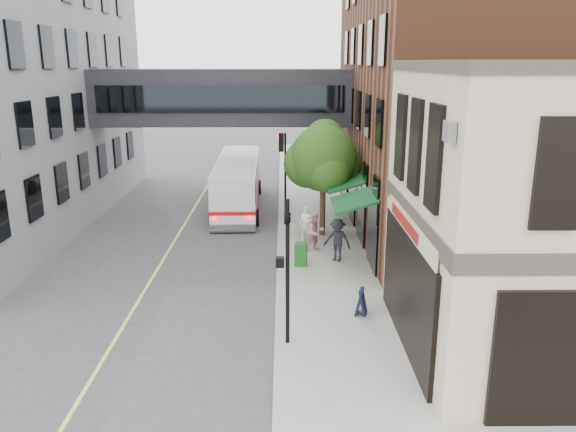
{
  "coord_description": "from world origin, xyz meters",
  "views": [
    {
      "loc": [
        0.27,
        -13.44,
        8.43
      ],
      "look_at": [
        0.44,
        5.25,
        3.25
      ],
      "focal_mm": 35.0,
      "sensor_mm": 36.0,
      "label": 1
    }
  ],
  "objects_px": {
    "pedestrian_a": "(306,224)",
    "pedestrian_c": "(337,240)",
    "bus": "(238,181)",
    "pedestrian_b": "(315,232)",
    "sandwich_board": "(361,302)",
    "newspaper_box": "(301,254)"
  },
  "relations": [
    {
      "from": "pedestrian_a",
      "to": "pedestrian_c",
      "type": "relative_size",
      "value": 0.94
    },
    {
      "from": "bus",
      "to": "pedestrian_b",
      "type": "bearing_deg",
      "value": -63.57
    },
    {
      "from": "pedestrian_c",
      "to": "sandwich_board",
      "type": "distance_m",
      "value": 5.31
    },
    {
      "from": "bus",
      "to": "sandwich_board",
      "type": "relative_size",
      "value": 11.88
    },
    {
      "from": "bus",
      "to": "sandwich_board",
      "type": "distance_m",
      "value": 15.89
    },
    {
      "from": "newspaper_box",
      "to": "pedestrian_c",
      "type": "bearing_deg",
      "value": 27.14
    },
    {
      "from": "bus",
      "to": "pedestrian_a",
      "type": "distance_m",
      "value": 8.01
    },
    {
      "from": "bus",
      "to": "pedestrian_c",
      "type": "height_order",
      "value": "bus"
    },
    {
      "from": "pedestrian_c",
      "to": "sandwich_board",
      "type": "height_order",
      "value": "pedestrian_c"
    },
    {
      "from": "pedestrian_b",
      "to": "newspaper_box",
      "type": "xyz_separation_m",
      "value": [
        -0.72,
        -1.93,
        -0.38
      ]
    },
    {
      "from": "bus",
      "to": "sandwich_board",
      "type": "xyz_separation_m",
      "value": [
        5.29,
        -14.95,
        -1.01
      ]
    },
    {
      "from": "sandwich_board",
      "to": "newspaper_box",
      "type": "bearing_deg",
      "value": 128.0
    },
    {
      "from": "pedestrian_a",
      "to": "pedestrian_c",
      "type": "height_order",
      "value": "pedestrian_c"
    },
    {
      "from": "pedestrian_a",
      "to": "newspaper_box",
      "type": "xyz_separation_m",
      "value": [
        -0.34,
        -3.17,
        -0.38
      ]
    },
    {
      "from": "pedestrian_a",
      "to": "newspaper_box",
      "type": "distance_m",
      "value": 3.21
    },
    {
      "from": "pedestrian_a",
      "to": "newspaper_box",
      "type": "bearing_deg",
      "value": -74.2
    },
    {
      "from": "pedestrian_b",
      "to": "pedestrian_c",
      "type": "xyz_separation_m",
      "value": [
        0.85,
        -1.38,
        0.06
      ]
    },
    {
      "from": "bus",
      "to": "sandwich_board",
      "type": "bearing_deg",
      "value": -70.5
    },
    {
      "from": "bus",
      "to": "pedestrian_b",
      "type": "relative_size",
      "value": 6.13
    },
    {
      "from": "bus",
      "to": "newspaper_box",
      "type": "distance_m",
      "value": 10.82
    },
    {
      "from": "pedestrian_b",
      "to": "pedestrian_c",
      "type": "relative_size",
      "value": 0.94
    },
    {
      "from": "pedestrian_b",
      "to": "sandwich_board",
      "type": "bearing_deg",
      "value": -108.74
    }
  ]
}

